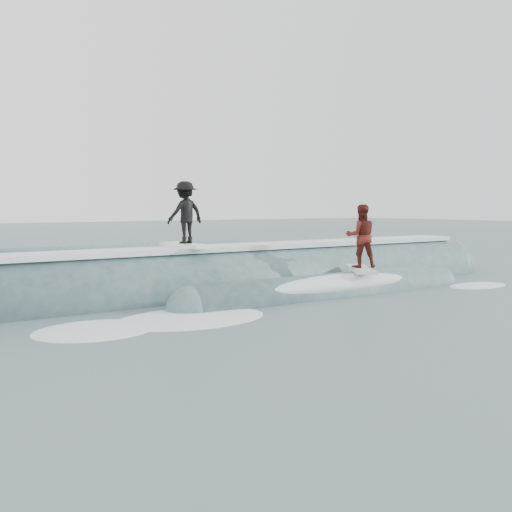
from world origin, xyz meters
TOP-DOWN VIEW (x-y plane):
  - ground at (0.00, 0.00)m, footprint 160.00×160.00m
  - breaking_wave at (0.25, 4.19)m, footprint 21.24×4.07m
  - surfer_black at (-1.70, 4.49)m, footprint 1.20×2.03m
  - surfer_red at (2.88, 2.29)m, footprint 1.56×1.97m
  - whitewater at (-0.64, -0.32)m, footprint 14.41×8.36m
  - far_swells at (-1.08, 17.65)m, footprint 38.00×8.65m

SIDE VIEW (x-z plane):
  - ground at x=0.00m, z-range 0.00..0.00m
  - whitewater at x=-0.64m, z-range -0.05..0.05m
  - far_swells at x=-1.08m, z-range -0.40..0.40m
  - breaking_wave at x=0.25m, z-range -1.26..1.33m
  - surfer_red at x=2.88m, z-range 0.57..2.52m
  - surfer_black at x=-1.70m, z-range 1.34..3.16m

